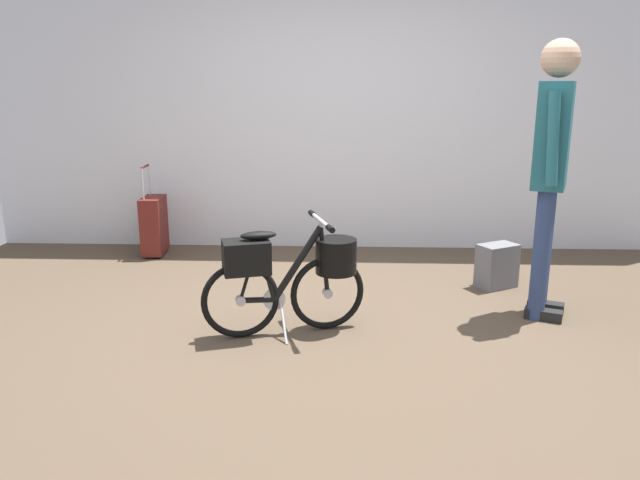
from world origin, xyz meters
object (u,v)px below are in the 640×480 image
object	(u,v)px
backpack_on_floor	(496,266)
visitor_near_wall	(551,161)
folding_bike_foreground	(292,272)
rolling_suitcase	(154,225)

from	to	relation	value
backpack_on_floor	visitor_near_wall	bearing A→B (deg)	-76.31
folding_bike_foreground	rolling_suitcase	bearing A→B (deg)	128.92
visitor_near_wall	folding_bike_foreground	bearing A→B (deg)	-167.32
folding_bike_foreground	rolling_suitcase	world-z (taller)	rolling_suitcase
rolling_suitcase	backpack_on_floor	size ratio (longest dim) A/B	2.39
rolling_suitcase	visitor_near_wall	bearing A→B (deg)	-24.44
folding_bike_foreground	visitor_near_wall	world-z (taller)	visitor_near_wall
rolling_suitcase	folding_bike_foreground	bearing A→B (deg)	-51.08
folding_bike_foreground	visitor_near_wall	size ratio (longest dim) A/B	0.56
folding_bike_foreground	backpack_on_floor	bearing A→B (deg)	32.46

